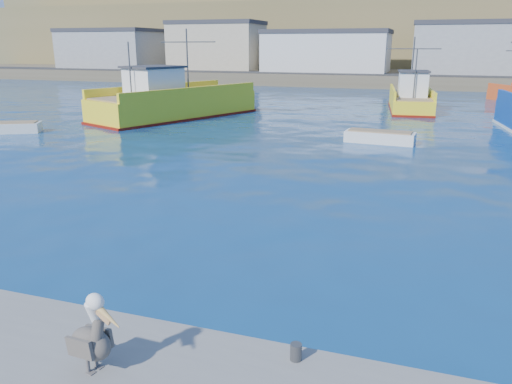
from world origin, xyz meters
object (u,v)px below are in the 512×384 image
trawler_yellow_a (173,103)px  skiff_left (9,129)px  trawler_yellow_b (411,100)px  skiff_mid (380,138)px  pelican (92,338)px

trawler_yellow_a → skiff_left: bearing=-125.7°
trawler_yellow_b → skiff_mid: trawler_yellow_b is taller
trawler_yellow_b → skiff_left: size_ratio=2.40×
trawler_yellow_a → pelican: trawler_yellow_a is taller
skiff_left → trawler_yellow_b: bearing=39.5°
skiff_mid → trawler_yellow_a: bearing=161.4°
skiff_mid → pelican: (-2.36, -24.26, 0.83)m
skiff_mid → skiff_left: bearing=-169.8°
skiff_left → skiff_mid: skiff_mid is taller
skiff_left → skiff_mid: size_ratio=1.01×
trawler_yellow_b → skiff_mid: 16.20m
trawler_yellow_b → skiff_left: 32.03m
trawler_yellow_a → trawler_yellow_b: (17.69, 10.58, -0.23)m
skiff_left → pelican: pelican is taller
trawler_yellow_b → trawler_yellow_a: bearing=-149.1°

